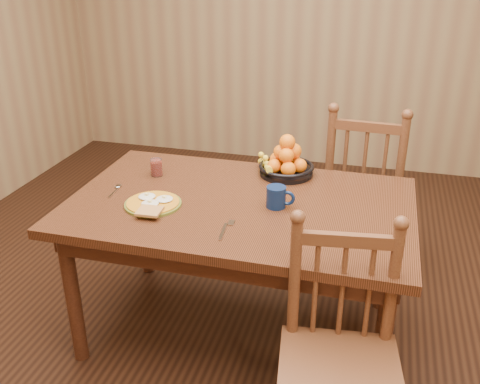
% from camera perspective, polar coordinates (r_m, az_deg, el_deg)
% --- Properties ---
extents(room, '(4.52, 5.02, 2.72)m').
position_cam_1_polar(room, '(2.31, 0.00, 12.47)').
color(room, black).
rests_on(room, ground).
extents(dining_table, '(1.60, 1.00, 0.75)m').
position_cam_1_polar(dining_table, '(2.55, 0.00, -2.76)').
color(dining_table, black).
rests_on(dining_table, ground).
extents(chair_far, '(0.50, 0.48, 1.04)m').
position_cam_1_polar(chair_far, '(3.29, 13.04, 0.14)').
color(chair_far, '#452414').
rests_on(chair_far, ground).
extents(chair_near, '(0.49, 0.47, 0.97)m').
position_cam_1_polar(chair_near, '(2.08, 10.57, -17.12)').
color(chair_near, '#452414').
rests_on(chair_near, ground).
extents(breakfast_plate, '(0.26, 0.29, 0.04)m').
position_cam_1_polar(breakfast_plate, '(2.50, -9.28, -1.20)').
color(breakfast_plate, '#59601E').
rests_on(breakfast_plate, dining_table).
extents(fork, '(0.04, 0.18, 0.00)m').
position_cam_1_polar(fork, '(2.27, -1.52, -3.91)').
color(fork, silver).
rests_on(fork, dining_table).
extents(spoon, '(0.04, 0.16, 0.01)m').
position_cam_1_polar(spoon, '(2.71, -13.02, 0.41)').
color(spoon, silver).
rests_on(spoon, dining_table).
extents(coffee_mug, '(0.13, 0.09, 0.10)m').
position_cam_1_polar(coffee_mug, '(2.44, 3.98, -0.52)').
color(coffee_mug, '#0A1A3C').
rests_on(coffee_mug, dining_table).
extents(juice_glass, '(0.06, 0.06, 0.09)m').
position_cam_1_polar(juice_glass, '(2.81, -8.91, 2.57)').
color(juice_glass, silver).
rests_on(juice_glass, dining_table).
extents(fruit_bowl, '(0.32, 0.29, 0.22)m').
position_cam_1_polar(fruit_bowl, '(2.79, 4.88, 3.11)').
color(fruit_bowl, black).
rests_on(fruit_bowl, dining_table).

